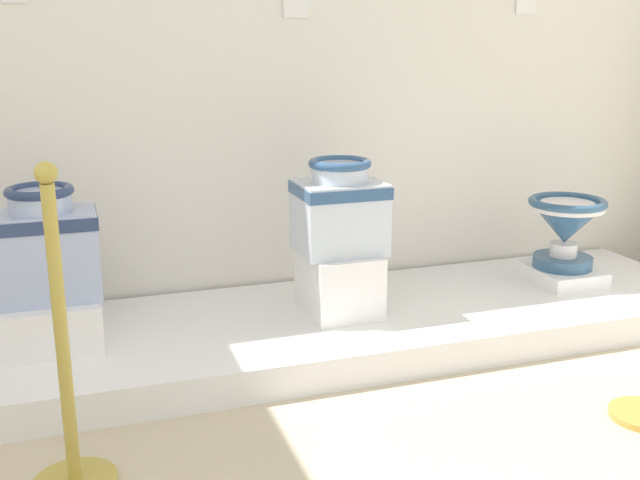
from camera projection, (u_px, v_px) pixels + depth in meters
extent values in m
cube|color=white|center=(337.00, 326.00, 3.38)|extent=(3.62, 0.96, 0.14)
cube|color=white|center=(52.00, 320.00, 3.00)|extent=(0.38, 0.40, 0.19)
cube|color=#A8B9DF|center=(46.00, 256.00, 2.93)|extent=(0.40, 0.26, 0.35)
cube|color=navy|center=(42.00, 221.00, 2.90)|extent=(0.40, 0.27, 0.05)
cylinder|color=#A8B9DF|center=(40.00, 201.00, 2.88)|extent=(0.23, 0.23, 0.08)
torus|color=navy|center=(39.00, 191.00, 2.87)|extent=(0.26, 0.26, 0.04)
cube|color=white|center=(339.00, 282.00, 3.33)|extent=(0.30, 0.38, 0.28)
cube|color=silver|center=(339.00, 217.00, 3.26)|extent=(0.36, 0.30, 0.31)
cube|color=#305380|center=(340.00, 190.00, 3.22)|extent=(0.37, 0.31, 0.05)
cylinder|color=silver|center=(340.00, 172.00, 3.21)|extent=(0.25, 0.25, 0.08)
torus|color=#305380|center=(340.00, 163.00, 3.20)|extent=(0.27, 0.27, 0.04)
cube|color=white|center=(561.00, 274.00, 3.78)|extent=(0.31, 0.37, 0.07)
cylinder|color=#33597C|center=(562.00, 262.00, 3.76)|extent=(0.29, 0.29, 0.06)
cylinder|color=white|center=(563.00, 249.00, 3.74)|extent=(0.13, 0.13, 0.07)
cone|color=#33597C|center=(566.00, 223.00, 3.71)|extent=(0.36, 0.36, 0.20)
cylinder|color=white|center=(567.00, 206.00, 3.69)|extent=(0.36, 0.36, 0.03)
torus|color=#33597C|center=(568.00, 202.00, 3.68)|extent=(0.37, 0.37, 0.04)
cylinder|color=white|center=(567.00, 203.00, 3.68)|extent=(0.25, 0.25, 0.01)
cube|color=white|center=(296.00, 1.00, 3.46)|extent=(0.12, 0.01, 0.15)
cube|color=white|center=(526.00, 0.00, 3.84)|extent=(0.12, 0.01, 0.14)
cylinder|color=gold|center=(62.00, 339.00, 2.18)|extent=(0.04, 0.04, 0.91)
sphere|color=gold|center=(46.00, 173.00, 2.05)|extent=(0.06, 0.06, 0.06)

